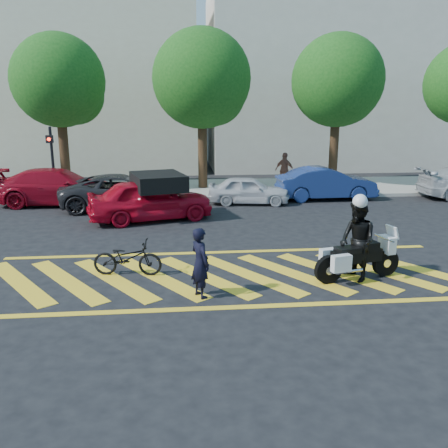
{
  "coord_description": "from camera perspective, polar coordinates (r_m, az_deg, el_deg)",
  "views": [
    {
      "loc": [
        -1.18,
        -10.98,
        4.12
      ],
      "look_at": [
        -0.02,
        1.06,
        1.05
      ],
      "focal_mm": 38.0,
      "sensor_mm": 36.0,
      "label": 1
    }
  ],
  "objects": [
    {
      "name": "police_motorcycle",
      "position": [
        11.79,
        15.69,
        -3.95
      ],
      "size": [
        2.25,
        0.98,
        1.01
      ],
      "rotation": [
        0.0,
        0.0,
        0.24
      ],
      "color": "black",
      "rests_on": "ground"
    },
    {
      "name": "sidewalk",
      "position": [
        23.37,
        -2.55,
        4.26
      ],
      "size": [
        60.0,
        5.0,
        0.15
      ],
      "primitive_type": "cube",
      "color": "#9E998E",
      "rests_on": "ground"
    },
    {
      "name": "pedestrian_right",
      "position": [
        23.13,
        7.32,
        6.4
      ],
      "size": [
        1.04,
        0.98,
        1.72
      ],
      "primitive_type": "imported",
      "rotation": [
        0.0,
        0.0,
        2.42
      ],
      "color": "brown",
      "rests_on": "sidewalk"
    },
    {
      "name": "red_convertible",
      "position": [
        17.38,
        -8.85,
        2.93
      ],
      "size": [
        4.78,
        2.9,
        1.52
      ],
      "primitive_type": "imported",
      "rotation": [
        0.0,
        0.0,
        1.83
      ],
      "color": "#B3081D",
      "rests_on": "ground"
    },
    {
      "name": "ground",
      "position": [
        11.79,
        0.58,
        -6.21
      ],
      "size": [
        90.0,
        90.0,
        0.0
      ],
      "primitive_type": "plane",
      "color": "black",
      "rests_on": "ground"
    },
    {
      "name": "tree_center",
      "position": [
        23.11,
        -2.36,
        16.65
      ],
      "size": [
        4.6,
        4.6,
        7.56
      ],
      "color": "black",
      "rests_on": "ground"
    },
    {
      "name": "building_right",
      "position": [
        33.59,
        12.64,
        16.27
      ],
      "size": [
        16.0,
        8.0,
        11.0
      ],
      "primitive_type": "cube",
      "color": "beige",
      "rests_on": "ground"
    },
    {
      "name": "signal_pole",
      "position": [
        21.51,
        -19.99,
        7.52
      ],
      "size": [
        0.28,
        0.43,
        3.2
      ],
      "color": "black",
      "rests_on": "ground"
    },
    {
      "name": "officer_moto",
      "position": [
        11.67,
        15.74,
        -1.98
      ],
      "size": [
        0.93,
        1.08,
        1.93
      ],
      "primitive_type": "imported",
      "rotation": [
        0.0,
        0.0,
        -1.34
      ],
      "color": "black",
      "rests_on": "ground"
    },
    {
      "name": "bicycle",
      "position": [
        11.92,
        -11.54,
        -4.01
      ],
      "size": [
        1.76,
        0.82,
        0.89
      ],
      "primitive_type": "imported",
      "rotation": [
        0.0,
        0.0,
        1.43
      ],
      "color": "black",
      "rests_on": "ground"
    },
    {
      "name": "building_left",
      "position": [
        32.71,
        -18.2,
        15.1
      ],
      "size": [
        16.0,
        8.0,
        10.0
      ],
      "primitive_type": "cube",
      "color": "beige",
      "rests_on": "ground"
    },
    {
      "name": "tree_left",
      "position": [
        23.64,
        -18.92,
        15.63
      ],
      "size": [
        4.2,
        4.2,
        7.26
      ],
      "color": "black",
      "rests_on": "ground"
    },
    {
      "name": "parked_mid_right",
      "position": [
        20.1,
        3.0,
        4.09
      ],
      "size": [
        3.59,
        1.84,
        1.17
      ],
      "primitive_type": "imported",
      "rotation": [
        0.0,
        0.0,
        1.43
      ],
      "color": "silver",
      "rests_on": "ground"
    },
    {
      "name": "parked_right",
      "position": [
        21.47,
        12.17,
        4.79
      ],
      "size": [
        4.36,
        1.61,
        1.43
      ],
      "primitive_type": "imported",
      "rotation": [
        0.0,
        0.0,
        1.59
      ],
      "color": "navy",
      "rests_on": "ground"
    },
    {
      "name": "tree_right",
      "position": [
        24.35,
        13.73,
        16.03
      ],
      "size": [
        4.4,
        4.4,
        7.41
      ],
      "color": "black",
      "rests_on": "ground"
    },
    {
      "name": "crosswalk",
      "position": [
        11.79,
        0.39,
        -6.2
      ],
      "size": [
        12.33,
        4.0,
        0.01
      ],
      "color": "yellow",
      "rests_on": "ground"
    },
    {
      "name": "parked_mid_left",
      "position": [
        19.59,
        -12.05,
        3.84
      ],
      "size": [
        5.13,
        2.67,
        1.38
      ],
      "primitive_type": "imported",
      "rotation": [
        0.0,
        0.0,
        1.65
      ],
      "color": "black",
      "rests_on": "ground"
    },
    {
      "name": "parked_left",
      "position": [
        21.07,
        -19.28,
        4.25
      ],
      "size": [
        5.23,
        2.22,
        1.51
      ],
      "primitive_type": "imported",
      "rotation": [
        0.0,
        0.0,
        1.55
      ],
      "color": "maroon",
      "rests_on": "ground"
    },
    {
      "name": "officer_bike",
      "position": [
        10.3,
        -2.88,
        -4.69
      ],
      "size": [
        0.6,
        0.68,
        1.57
      ],
      "primitive_type": "imported",
      "rotation": [
        0.0,
        0.0,
        2.05
      ],
      "color": "black",
      "rests_on": "ground"
    }
  ]
}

